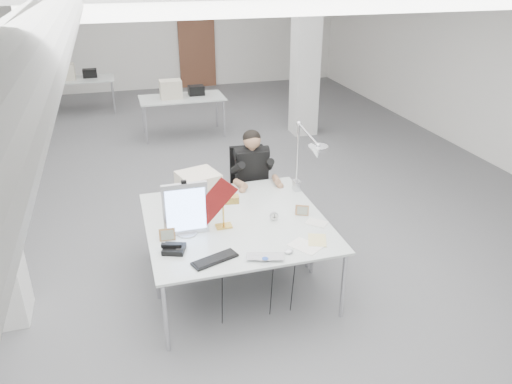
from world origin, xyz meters
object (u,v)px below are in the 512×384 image
bankers_lamp (223,213)px  monitor (186,209)px  laptop (265,260)px  beige_monitor (199,189)px  desk_main (247,244)px  architect_lamp (306,158)px  seated_person (252,165)px  office_chair (251,194)px  desk_phone (174,249)px

bankers_lamp → monitor: bearing=-167.8°
laptop → bankers_lamp: (-0.21, 0.71, 0.15)m
bankers_lamp → beige_monitor: bearing=112.3°
laptop → desk_main: bearing=118.2°
architect_lamp → seated_person: bearing=120.9°
office_chair → beige_monitor: size_ratio=2.44×
office_chair → monitor: monitor is taller
beige_monitor → laptop: bearing=-89.6°
seated_person → monitor: size_ratio=1.85×
desk_phone → laptop: bearing=-7.2°
desk_main → office_chair: (0.47, 1.55, -0.26)m
office_chair → desk_phone: size_ratio=4.92×
bankers_lamp → desk_phone: (-0.54, -0.32, -0.14)m
bankers_lamp → architect_lamp: size_ratio=0.33×
seated_person → desk_phone: (-1.15, -1.46, -0.12)m
monitor → desk_phone: monitor is taller
bankers_lamp → architect_lamp: 1.11m
desk_main → desk_phone: size_ratio=9.18×
seated_person → bankers_lamp: size_ratio=3.06×
laptop → desk_phone: 0.85m
laptop → beige_monitor: beige_monitor is taller
desk_main → laptop: bearing=-79.0°
monitor → bankers_lamp: monitor is taller
seated_person → monitor: (-0.99, -1.17, 0.12)m
desk_phone → beige_monitor: beige_monitor is taller
seated_person → desk_phone: size_ratio=5.04×
office_chair → laptop: bearing=-98.0°
desk_phone → architect_lamp: size_ratio=0.20×
monitor → desk_main: bearing=-31.5°
monitor → beige_monitor: 0.63m
laptop → bankers_lamp: size_ratio=1.03×
office_chair → monitor: 1.66m
laptop → bankers_lamp: bankers_lamp is taller
office_chair → beige_monitor: bearing=-135.9°
desk_main → bankers_lamp: bankers_lamp is taller
seated_person → beige_monitor: 0.96m
laptop → bankers_lamp: bearing=124.1°
office_chair → seated_person: seated_person is taller
architect_lamp → desk_main: bearing=-135.0°
desk_main → architect_lamp: size_ratio=1.84×
seated_person → laptop: 1.90m
office_chair → monitor: size_ratio=1.80×
desk_phone → office_chair: bearing=72.8°
seated_person → beige_monitor: size_ratio=2.51×
office_chair → seated_person: 0.42m
desk_main → monitor: size_ratio=3.36×
desk_main → architect_lamp: architect_lamp is taller
monitor → laptop: 0.93m
bankers_lamp → architect_lamp: bearing=27.5°
desk_main → bankers_lamp: bearing=112.4°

